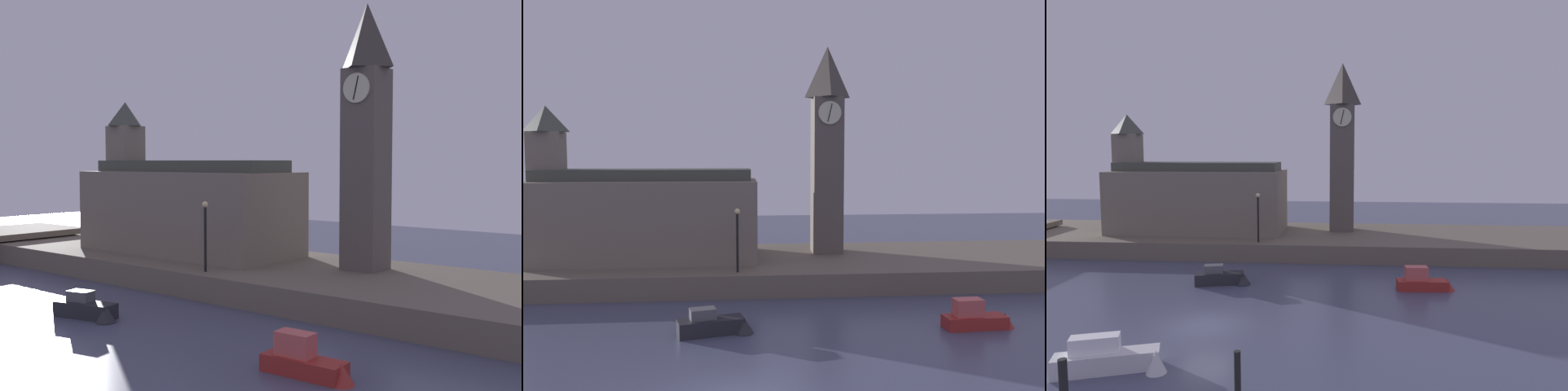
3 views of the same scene
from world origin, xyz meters
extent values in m
cube|color=#6B6051|center=(0.00, 20.00, 0.75)|extent=(70.00, 12.00, 1.50)
cube|color=#5B544C|center=(6.86, 21.74, 7.46)|extent=(2.25, 2.25, 11.93)
cylinder|color=beige|center=(6.86, 20.55, 12.21)|extent=(1.71, 0.12, 1.71)
cube|color=black|center=(6.86, 20.48, 12.21)|extent=(0.37, 0.04, 1.35)
pyramid|color=#403A35|center=(6.86, 21.74, 15.35)|extent=(2.48, 2.48, 3.85)
cube|color=slate|center=(-6.64, 20.30, 4.37)|extent=(15.94, 6.98, 5.74)
cube|color=slate|center=(-13.53, 20.30, 6.10)|extent=(2.15, 2.15, 9.20)
pyramid|color=#474C42|center=(-13.53, 20.30, 11.63)|extent=(2.37, 2.37, 1.86)
cube|color=#42473D|center=(-6.64, 20.30, 7.64)|extent=(15.14, 4.19, 0.80)
cylinder|color=black|center=(-0.03, 15.15, 3.39)|extent=(0.16, 0.16, 3.78)
sphere|color=#F2E099|center=(-0.03, 15.15, 5.46)|extent=(0.36, 0.36, 0.36)
cube|color=maroon|center=(12.39, 7.50, 0.33)|extent=(3.33, 1.33, 0.66)
cube|color=#CC5651|center=(12.00, 7.50, 1.12)|extent=(1.50, 0.88, 0.90)
cone|color=maroon|center=(14.03, 7.50, 0.37)|extent=(1.09, 1.09, 0.82)
cube|color=#232328|center=(-1.37, 7.72, 0.39)|extent=(3.50, 1.89, 0.79)
cube|color=#515156|center=(-1.77, 7.72, 1.06)|extent=(1.43, 1.07, 0.55)
cone|color=#232328|center=(0.29, 7.72, 0.43)|extent=(1.22, 1.22, 0.83)
camera|label=1|loc=(25.82, -11.65, 7.96)|focal=43.91mm
camera|label=2|loc=(0.10, -18.81, 9.09)|focal=36.59mm
camera|label=3|loc=(7.44, -24.28, 9.39)|focal=33.26mm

